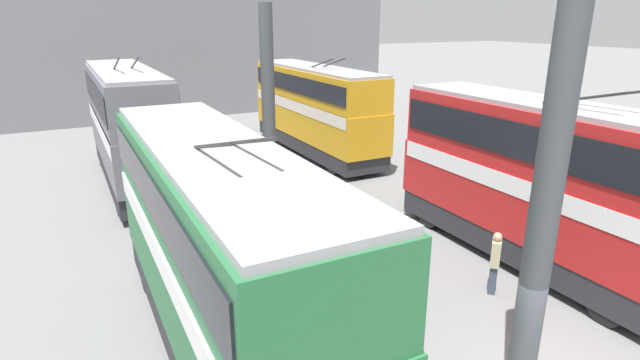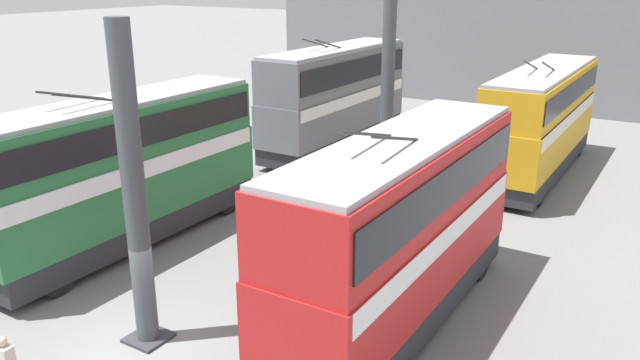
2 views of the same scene
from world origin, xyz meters
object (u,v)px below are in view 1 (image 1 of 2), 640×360
(bus_right_near, at_px, (218,242))
(person_by_left_row, at_px, (495,261))
(bus_left_far, at_px, (315,105))
(oil_drum, at_px, (258,240))
(bus_left_near, at_px, (539,174))
(bus_right_mid, at_px, (129,120))

(bus_right_near, xyz_separation_m, person_by_left_row, (-0.76, -7.34, -1.84))
(bus_left_far, distance_m, bus_right_near, 17.81)
(oil_drum, bearing_deg, bus_left_far, -35.34)
(bus_left_far, bearing_deg, bus_left_near, -180.00)
(bus_left_near, height_order, person_by_left_row, bus_left_near)
(bus_left_near, distance_m, bus_right_mid, 16.72)
(bus_right_mid, bearing_deg, oil_drum, -164.71)
(bus_left_near, relative_size, bus_right_near, 0.94)
(bus_left_near, height_order, bus_right_near, bus_left_near)
(bus_right_mid, distance_m, person_by_left_row, 16.34)
(bus_left_near, bearing_deg, bus_left_far, 0.00)
(bus_right_mid, bearing_deg, person_by_left_row, -153.10)
(bus_right_near, bearing_deg, person_by_left_row, -95.90)
(bus_right_near, height_order, oil_drum, bus_right_near)
(bus_right_near, distance_m, bus_right_mid, 13.71)
(bus_right_near, xyz_separation_m, bus_right_mid, (13.71, -0.00, 0.15))
(bus_left_near, relative_size, oil_drum, 11.68)
(bus_left_near, bearing_deg, person_by_left_row, 110.54)
(bus_left_far, xyz_separation_m, person_by_left_row, (-15.63, 2.45, -1.75))
(bus_left_far, relative_size, oil_drum, 13.39)
(bus_right_near, bearing_deg, bus_right_mid, -0.00)
(bus_right_mid, relative_size, person_by_left_row, 5.86)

